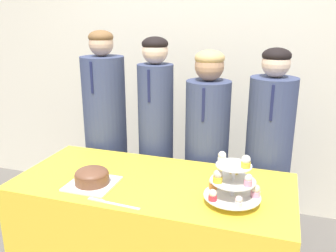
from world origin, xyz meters
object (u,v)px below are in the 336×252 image
at_px(student_3, 267,167).
at_px(student_1, 156,147).
at_px(student_2, 206,160).
at_px(cake_knife, 105,202).
at_px(student_0, 106,142).
at_px(cupcake_stand, 233,182).
at_px(round_cake, 92,177).

bearing_deg(student_3, student_1, -180.00).
bearing_deg(student_1, student_2, 0.00).
xyz_separation_m(cake_knife, student_0, (-0.45, 0.88, -0.03)).
xyz_separation_m(cupcake_stand, student_2, (-0.27, 0.68, -0.19)).
height_order(student_1, student_3, student_1).
bearing_deg(round_cake, cake_knife, -44.45).
bearing_deg(student_2, cake_knife, -111.23).
bearing_deg(cake_knife, round_cake, 138.93).
height_order(round_cake, cupcake_stand, cupcake_stand).
bearing_deg(student_2, round_cake, -124.95).
relative_size(student_0, student_1, 1.02).
bearing_deg(round_cake, student_2, 55.05).
bearing_deg(student_3, cake_knife, -130.87).
relative_size(cake_knife, cupcake_stand, 1.02).
height_order(cupcake_stand, student_3, student_3).
bearing_deg(cake_knife, student_1, 95.91).
relative_size(cupcake_stand, student_2, 0.19).
xyz_separation_m(cupcake_stand, student_1, (-0.65, 0.68, -0.14)).
xyz_separation_m(round_cake, student_0, (-0.29, 0.72, -0.07)).
bearing_deg(student_1, cupcake_stand, -46.31).
height_order(student_0, student_3, student_0).
bearing_deg(student_0, cupcake_stand, -32.78).
height_order(cake_knife, student_1, student_1).
relative_size(round_cake, student_2, 0.18).
bearing_deg(cupcake_stand, student_1, 133.69).
distance_m(round_cake, student_2, 0.89).
bearing_deg(round_cake, cupcake_stand, 2.53).
bearing_deg(student_0, student_1, -0.00).
relative_size(cupcake_stand, student_1, 0.19).
height_order(cake_knife, student_2, student_2).
xyz_separation_m(round_cake, student_2, (0.50, 0.72, -0.12)).
height_order(cupcake_stand, student_0, student_0).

